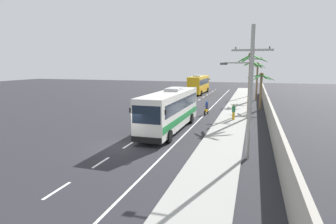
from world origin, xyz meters
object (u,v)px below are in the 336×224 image
Objects in this scene: palm_nearest at (261,83)px; palm_second at (250,73)px; motorcycle_beside_bus at (206,109)px; coach_bus_foreground at (170,109)px; palm_third at (252,71)px; coach_bus_far_lane at (199,84)px; utility_pole_nearest at (249,90)px; pedestrian_near_kerb at (234,111)px; palm_fourth at (257,73)px; utility_pole_mid at (252,78)px; utility_pole_far at (253,73)px.

palm_second is (-1.36, -6.87, 1.48)m from palm_nearest.
palm_nearest reaches higher than motorcycle_beside_bus.
palm_third is (6.94, 21.97, 3.02)m from coach_bus_foreground.
utility_pole_nearest is at bearing -74.74° from coach_bus_far_lane.
pedestrian_near_kerb is at bearing -39.89° from motorcycle_beside_bus.
palm_third is at bearing 90.18° from utility_pole_nearest.
palm_fourth reaches higher than motorcycle_beside_bus.
palm_nearest is at bearing -87.59° from palm_fourth.
utility_pole_nearest is at bearing -89.28° from palm_second.
coach_bus_foreground is 6.10× the size of motorcycle_beside_bus.
palm_fourth is (0.74, 31.59, 0.15)m from utility_pole_nearest.
palm_fourth is (11.44, -7.64, 2.62)m from coach_bus_far_lane.
palm_nearest is 10.79m from palm_fourth.
utility_pole_mid is 1.30× the size of palm_fourth.
pedestrian_near_kerb is at bearing -95.78° from palm_third.
palm_nearest is 7.58m from palm_third.
palm_fourth is (0.91, 17.61, -0.47)m from palm_second.
utility_pole_far is 6.69m from palm_fourth.
palm_nearest is at bearing 56.49° from utility_pole_mid.
coach_bus_foreground is at bearing -131.50° from palm_second.
pedestrian_near_kerb is at bearing -71.45° from coach_bus_far_lane.
palm_nearest is (8.22, 14.62, 1.66)m from coach_bus_foreground.
palm_fourth is (2.43, 19.22, 3.62)m from pedestrian_near_kerb.
motorcycle_beside_bus is 16.53m from utility_pole_nearest.
utility_pole_mid is 19.12m from utility_pole_far.
utility_pole_mid reaches higher than motorcycle_beside_bus.
coach_bus_foreground is 1.62× the size of palm_second.
coach_bus_far_lane reaches higher than coach_bus_foreground.
palm_fourth is at bearing -156.41° from pedestrian_near_kerb.
motorcycle_beside_bus is 14.57m from palm_third.
utility_pole_far is 1.25× the size of palm_third.
utility_pole_far is at bearing -5.37° from coach_bus_far_lane.
pedestrian_near_kerb is 0.23× the size of palm_second.
motorcycle_beside_bus is 23.85m from utility_pole_far.
palm_third is at bearing -46.11° from coach_bus_far_lane.
palm_second reaches higher than coach_bus_foreground.
coach_bus_far_lane is 1.58× the size of palm_second.
coach_bus_far_lane is 1.81× the size of palm_fourth.
palm_second is (1.52, 1.62, 4.09)m from pedestrian_near_kerb.
utility_pole_mid is at bearing -93.20° from palm_fourth.
palm_second is 14.22m from palm_third.
motorcycle_beside_bus is at bearing -138.37° from palm_nearest.
utility_pole_mid is at bearing 87.60° from palm_second.
palm_nearest is (11.90, -18.38, 1.62)m from coach_bus_far_lane.
motorcycle_beside_bus is 17.82m from palm_fourth.
motorcycle_beside_bus is 0.31× the size of palm_fourth.
palm_third is 3.51m from palm_fourth.
utility_pole_nearest is (5.13, -15.24, 3.84)m from motorcycle_beside_bus.
palm_third reaches higher than palm_nearest.
utility_pole_mid is at bearing 36.88° from motorcycle_beside_bus.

